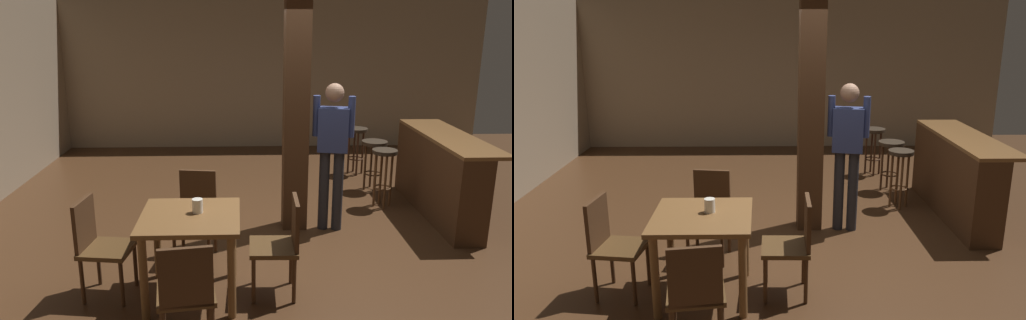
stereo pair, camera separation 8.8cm
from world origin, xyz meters
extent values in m
plane|color=#422816|center=(0.00, 0.00, 0.00)|extent=(10.80, 10.80, 0.00)
cube|color=gray|center=(0.00, 4.50, 1.40)|extent=(8.00, 0.10, 2.80)
cube|color=#422816|center=(-0.03, 0.44, 1.40)|extent=(0.28, 0.28, 2.80)
cube|color=brown|center=(-1.10, -1.12, 0.75)|extent=(0.85, 0.85, 0.04)
cylinder|color=brown|center=(-0.75, -0.77, 0.37)|extent=(0.07, 0.07, 0.73)
cylinder|color=brown|center=(-1.46, -0.77, 0.37)|extent=(0.07, 0.07, 0.73)
cylinder|color=brown|center=(-0.75, -1.47, 0.37)|extent=(0.07, 0.07, 0.73)
cylinder|color=brown|center=(-1.46, -1.47, 0.37)|extent=(0.07, 0.07, 0.73)
cube|color=#4C3319|center=(-1.13, -0.40, 0.45)|extent=(0.47, 0.47, 0.04)
cube|color=#422816|center=(-1.11, -0.21, 0.68)|extent=(0.38, 0.09, 0.45)
cylinder|color=#422816|center=(-0.98, -0.60, 0.23)|extent=(0.04, 0.04, 0.43)
cylinder|color=#422816|center=(-1.33, -0.55, 0.23)|extent=(0.04, 0.04, 0.43)
cylinder|color=#422816|center=(-0.94, -0.25, 0.23)|extent=(0.04, 0.04, 0.43)
cylinder|color=#422816|center=(-1.28, -0.21, 0.23)|extent=(0.04, 0.04, 0.43)
cube|color=#4C3319|center=(-1.08, -1.85, 0.45)|extent=(0.47, 0.47, 0.04)
cube|color=#422816|center=(-1.05, -2.04, 0.68)|extent=(0.38, 0.09, 0.45)
cylinder|color=#422816|center=(-1.28, -1.70, 0.23)|extent=(0.04, 0.04, 0.43)
cylinder|color=#422816|center=(-0.93, -1.65, 0.23)|extent=(0.04, 0.04, 0.43)
cube|color=#4C3319|center=(-0.38, -1.10, 0.45)|extent=(0.43, 0.43, 0.04)
cube|color=#422816|center=(-0.19, -1.11, 0.68)|extent=(0.05, 0.38, 0.45)
cylinder|color=#422816|center=(-0.56, -1.27, 0.23)|extent=(0.04, 0.04, 0.43)
cylinder|color=#422816|center=(-0.55, -0.92, 0.23)|extent=(0.04, 0.04, 0.43)
cylinder|color=#422816|center=(-0.21, -1.28, 0.23)|extent=(0.04, 0.04, 0.43)
cylinder|color=#422816|center=(-0.20, -0.93, 0.23)|extent=(0.04, 0.04, 0.43)
cube|color=#4C3319|center=(-1.84, -1.09, 0.45)|extent=(0.47, 0.47, 0.04)
cube|color=#422816|center=(-2.03, -1.06, 0.68)|extent=(0.09, 0.38, 0.45)
cylinder|color=#422816|center=(-1.64, -0.94, 0.23)|extent=(0.04, 0.04, 0.43)
cylinder|color=#422816|center=(-1.69, -1.29, 0.23)|extent=(0.04, 0.04, 0.43)
cylinder|color=#422816|center=(-1.99, -0.89, 0.23)|extent=(0.04, 0.04, 0.43)
cylinder|color=#422816|center=(-2.03, -1.24, 0.23)|extent=(0.04, 0.04, 0.43)
cylinder|color=silver|center=(-1.04, -1.07, 0.83)|extent=(0.09, 0.09, 0.12)
cube|color=navy|center=(0.39, 0.34, 1.20)|extent=(0.37, 0.26, 0.50)
sphere|color=#997056|center=(0.39, 0.34, 1.61)|extent=(0.25, 0.25, 0.21)
cylinder|color=#232328|center=(0.46, 0.32, 0.47)|extent=(0.14, 0.14, 0.95)
cylinder|color=#232328|center=(0.31, 0.35, 0.47)|extent=(0.14, 0.14, 0.95)
cylinder|color=navy|center=(0.58, 0.30, 1.35)|extent=(0.09, 0.09, 0.46)
cylinder|color=navy|center=(0.20, 0.38, 1.35)|extent=(0.09, 0.09, 0.46)
cube|color=brown|center=(1.92, 0.79, 1.00)|extent=(0.56, 2.12, 0.04)
cube|color=#422816|center=(1.82, 0.79, 0.49)|extent=(0.36, 2.12, 0.98)
cylinder|color=#2D2319|center=(1.21, 1.06, 0.75)|extent=(0.33, 0.33, 0.05)
torus|color=brown|center=(1.21, 1.06, 0.26)|extent=(0.23, 0.23, 0.02)
cylinder|color=brown|center=(1.21, 1.16, 0.36)|extent=(0.03, 0.03, 0.72)
cylinder|color=brown|center=(1.21, 0.95, 0.36)|extent=(0.03, 0.03, 0.72)
cylinder|color=brown|center=(1.32, 1.06, 0.36)|extent=(0.03, 0.03, 0.72)
cylinder|color=brown|center=(1.11, 1.06, 0.36)|extent=(0.03, 0.03, 0.72)
cylinder|color=#2D2319|center=(1.27, 1.74, 0.70)|extent=(0.36, 0.36, 0.05)
torus|color=#422816|center=(1.27, 1.74, 0.25)|extent=(0.26, 0.26, 0.02)
cylinder|color=#422816|center=(1.27, 1.86, 0.34)|extent=(0.03, 0.03, 0.68)
cylinder|color=#422816|center=(1.27, 1.63, 0.34)|extent=(0.03, 0.03, 0.68)
cylinder|color=#422816|center=(1.38, 1.74, 0.34)|extent=(0.03, 0.03, 0.68)
cylinder|color=#422816|center=(1.15, 1.74, 0.34)|extent=(0.03, 0.03, 0.68)
cylinder|color=#2D2319|center=(1.20, 2.55, 0.72)|extent=(0.35, 0.35, 0.05)
torus|color=#382114|center=(1.20, 2.55, 0.25)|extent=(0.25, 0.25, 0.02)
cylinder|color=#382114|center=(1.20, 2.66, 0.35)|extent=(0.03, 0.03, 0.70)
cylinder|color=#382114|center=(1.20, 2.44, 0.35)|extent=(0.03, 0.03, 0.70)
cylinder|color=#382114|center=(1.31, 2.55, 0.35)|extent=(0.03, 0.03, 0.70)
cylinder|color=#382114|center=(1.08, 2.55, 0.35)|extent=(0.03, 0.03, 0.70)
camera|label=1|loc=(-0.68, -5.13, 2.36)|focal=35.00mm
camera|label=2|loc=(-0.59, -5.13, 2.36)|focal=35.00mm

